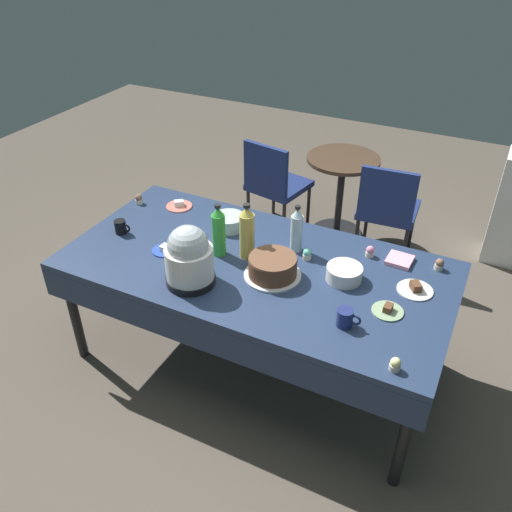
{
  "coord_description": "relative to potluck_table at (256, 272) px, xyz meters",
  "views": [
    {
      "loc": [
        1.1,
        -2.21,
        2.48
      ],
      "look_at": [
        0.0,
        0.0,
        0.8
      ],
      "focal_mm": 37.2,
      "sensor_mm": 36.0,
      "label": 1
    }
  ],
  "objects": [
    {
      "name": "cupcake_mint",
      "position": [
        0.91,
        -0.46,
        0.09
      ],
      "size": [
        0.05,
        0.05,
        0.07
      ],
      "color": "beige",
      "rests_on": "potluck_table"
    },
    {
      "name": "dessert_plate_coral",
      "position": [
        -0.76,
        0.36,
        0.07
      ],
      "size": [
        0.17,
        0.17,
        0.04
      ],
      "color": "#E07266",
      "rests_on": "potluck_table"
    },
    {
      "name": "frosted_layer_cake",
      "position": [
        0.14,
        -0.07,
        0.12
      ],
      "size": [
        0.32,
        0.32,
        0.12
      ],
      "color": "silver",
      "rests_on": "potluck_table"
    },
    {
      "name": "coffee_mug_navy",
      "position": [
        0.62,
        -0.28,
        0.11
      ],
      "size": [
        0.12,
        0.08,
        0.09
      ],
      "color": "navy",
      "rests_on": "potluck_table"
    },
    {
      "name": "ground",
      "position": [
        0.0,
        0.0,
        -0.69
      ],
      "size": [
        9.0,
        9.0,
        0.0
      ],
      "primitive_type": "plane",
      "color": "brown"
    },
    {
      "name": "soda_bottle_ginger_ale",
      "position": [
        -0.08,
        0.04,
        0.22
      ],
      "size": [
        0.09,
        0.09,
        0.34
      ],
      "color": "gold",
      "rests_on": "potluck_table"
    },
    {
      "name": "cupcake_vanilla",
      "position": [
        0.24,
        0.17,
        0.09
      ],
      "size": [
        0.05,
        0.05,
        0.07
      ],
      "color": "beige",
      "rests_on": "potluck_table"
    },
    {
      "name": "cupcake_berry",
      "position": [
        0.94,
        0.4,
        0.09
      ],
      "size": [
        0.05,
        0.05,
        0.07
      ],
      "color": "beige",
      "rests_on": "potluck_table"
    },
    {
      "name": "maroon_chair_left",
      "position": [
        -0.56,
        1.47,
        -0.2
      ],
      "size": [
        0.52,
        0.52,
        0.85
      ],
      "color": "navy",
      "rests_on": "ground"
    },
    {
      "name": "slow_cooker",
      "position": [
        -0.23,
        -0.32,
        0.22
      ],
      "size": [
        0.27,
        0.27,
        0.34
      ],
      "color": "black",
      "rests_on": "potluck_table"
    },
    {
      "name": "potluck_table",
      "position": [
        0.0,
        0.0,
        0.0
      ],
      "size": [
        2.2,
        1.1,
        0.75
      ],
      "color": "navy",
      "rests_on": "ground"
    },
    {
      "name": "cupcake_rose",
      "position": [
        0.56,
        0.36,
        0.09
      ],
      "size": [
        0.05,
        0.05,
        0.07
      ],
      "color": "beige",
      "rests_on": "potluck_table"
    },
    {
      "name": "soda_bottle_lime_soda",
      "position": [
        -0.23,
        -0.01,
        0.21
      ],
      "size": [
        0.08,
        0.08,
        0.33
      ],
      "color": "green",
      "rests_on": "potluck_table"
    },
    {
      "name": "round_cafe_table",
      "position": [
        -0.05,
        1.7,
        -0.19
      ],
      "size": [
        0.6,
        0.6,
        0.72
      ],
      "color": "#473323",
      "rests_on": "ground"
    },
    {
      "name": "paper_napkin_stack",
      "position": [
        0.73,
        0.38,
        0.07
      ],
      "size": [
        0.15,
        0.15,
        0.02
      ],
      "primitive_type": "cube",
      "rotation": [
        0.0,
        0.0,
        -0.04
      ],
      "color": "pink",
      "rests_on": "potluck_table"
    },
    {
      "name": "dessert_plate_white",
      "position": [
        0.87,
        0.15,
        0.07
      ],
      "size": [
        0.19,
        0.19,
        0.05
      ],
      "color": "white",
      "rests_on": "potluck_table"
    },
    {
      "name": "maroon_chair_right",
      "position": [
        0.4,
        1.47,
        -0.2
      ],
      "size": [
        0.47,
        0.47,
        0.85
      ],
      "color": "navy",
      "rests_on": "ground"
    },
    {
      "name": "dessert_plate_cobalt",
      "position": [
        -0.54,
        -0.13,
        0.07
      ],
      "size": [
        0.15,
        0.15,
        0.04
      ],
      "color": "#2D4CB2",
      "rests_on": "potluck_table"
    },
    {
      "name": "glass_salad_bowl",
      "position": [
        -0.33,
        0.27,
        0.1
      ],
      "size": [
        0.2,
        0.2,
        0.08
      ],
      "primitive_type": "cylinder",
      "color": "#B2C6BC",
      "rests_on": "potluck_table"
    },
    {
      "name": "cupcake_lemon",
      "position": [
        -1.03,
        0.28,
        0.09
      ],
      "size": [
        0.05,
        0.05,
        0.07
      ],
      "color": "beige",
      "rests_on": "potluck_table"
    },
    {
      "name": "dessert_plate_sage",
      "position": [
        0.78,
        -0.08,
        0.07
      ],
      "size": [
        0.16,
        0.16,
        0.04
      ],
      "color": "#8CA87F",
      "rests_on": "potluck_table"
    },
    {
      "name": "soda_bottle_water",
      "position": [
        0.15,
        0.23,
        0.2
      ],
      "size": [
        0.07,
        0.07,
        0.3
      ],
      "color": "silver",
      "rests_on": "potluck_table"
    },
    {
      "name": "coffee_mug_black",
      "position": [
        -0.89,
        -0.08,
        0.11
      ],
      "size": [
        0.11,
        0.07,
        0.09
      ],
      "color": "black",
      "rests_on": "potluck_table"
    },
    {
      "name": "ceramic_snack_bowl",
      "position": [
        0.5,
        0.08,
        0.1
      ],
      "size": [
        0.2,
        0.2,
        0.08
      ],
      "primitive_type": "cylinder",
      "color": "silver",
      "rests_on": "potluck_table"
    }
  ]
}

